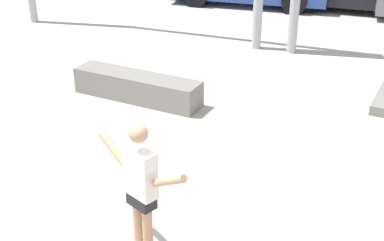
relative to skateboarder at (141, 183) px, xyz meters
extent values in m
plane|color=#B2ADA3|center=(-0.26, 0.18, -0.83)|extent=(36.00, 36.00, 0.00)
cylinder|color=tan|center=(-0.07, 0.03, -0.48)|extent=(0.11, 0.11, 0.70)
cylinder|color=tan|center=(0.07, -0.03, -0.48)|extent=(0.11, 0.11, 0.70)
cube|color=black|center=(0.00, 0.00, -0.19)|extent=(0.34, 0.27, 0.15)
cube|color=silver|center=(0.00, 0.00, 0.12)|extent=(0.39, 0.30, 0.50)
sphere|color=tan|center=(0.00, 0.00, 0.56)|extent=(0.19, 0.19, 0.19)
cylinder|color=tan|center=(-0.38, 0.17, 0.22)|extent=(0.44, 0.25, 0.30)
cylinder|color=tan|center=(0.38, -0.17, 0.22)|extent=(0.44, 0.25, 0.30)
cube|color=slate|center=(-1.82, 3.51, -0.60)|extent=(2.32, 0.75, 0.45)
cylinder|color=black|center=(-0.45, 10.02, -0.49)|extent=(0.68, 0.27, 0.67)
cylinder|color=black|center=(-0.21, 10.34, -0.50)|extent=(0.66, 0.24, 0.65)
camera|label=1|loc=(2.09, -3.98, 2.89)|focal=50.00mm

